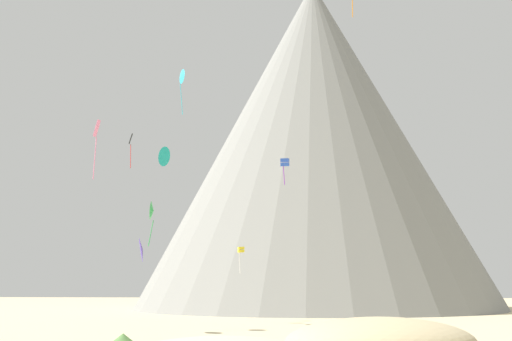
{
  "coord_description": "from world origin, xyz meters",
  "views": [
    {
      "loc": [
        4.88,
        -31.0,
        4.88
      ],
      "look_at": [
        -2.14,
        46.57,
        17.71
      ],
      "focal_mm": 47.99,
      "sensor_mm": 36.0,
      "label": 1
    }
  ],
  "objects_px": {
    "bush_near_right": "(123,340)",
    "kite_black_mid": "(131,142)",
    "kite_indigo_low": "(142,250)",
    "kite_green_low": "(152,211)",
    "kite_yellow_low": "(241,250)",
    "kite_cyan_high": "(181,77)",
    "rock_massif": "(314,151)",
    "kite_blue_mid": "(285,163)",
    "kite_teal_mid": "(163,156)",
    "kite_pink_mid": "(96,138)"
  },
  "relations": [
    {
      "from": "kite_cyan_high",
      "to": "rock_massif",
      "type": "bearing_deg",
      "value": 131.78
    },
    {
      "from": "kite_indigo_low",
      "to": "kite_yellow_low",
      "type": "bearing_deg",
      "value": -35.24
    },
    {
      "from": "kite_yellow_low",
      "to": "kite_pink_mid",
      "type": "distance_m",
      "value": 34.38
    },
    {
      "from": "kite_yellow_low",
      "to": "kite_cyan_high",
      "type": "bearing_deg",
      "value": 126.32
    },
    {
      "from": "bush_near_right",
      "to": "kite_indigo_low",
      "type": "bearing_deg",
      "value": 99.49
    },
    {
      "from": "rock_massif",
      "to": "kite_blue_mid",
      "type": "bearing_deg",
      "value": -92.23
    },
    {
      "from": "kite_green_low",
      "to": "kite_teal_mid",
      "type": "bearing_deg",
      "value": 0.31
    },
    {
      "from": "kite_blue_mid",
      "to": "kite_indigo_low",
      "type": "xyz_separation_m",
      "value": [
        -14.7,
        2.91,
        -8.23
      ]
    },
    {
      "from": "bush_near_right",
      "to": "kite_green_low",
      "type": "xyz_separation_m",
      "value": [
        -2.42,
        18.34,
        12.11
      ]
    },
    {
      "from": "kite_teal_mid",
      "to": "kite_green_low",
      "type": "relative_size",
      "value": 0.53
    },
    {
      "from": "kite_yellow_low",
      "to": "bush_near_right",
      "type": "bearing_deg",
      "value": 149.33
    },
    {
      "from": "bush_near_right",
      "to": "kite_indigo_low",
      "type": "distance_m",
      "value": 16.33
    },
    {
      "from": "kite_yellow_low",
      "to": "kite_cyan_high",
      "type": "height_order",
      "value": "kite_cyan_high"
    },
    {
      "from": "rock_massif",
      "to": "kite_green_low",
      "type": "bearing_deg",
      "value": -106.03
    },
    {
      "from": "kite_pink_mid",
      "to": "bush_near_right",
      "type": "bearing_deg",
      "value": -81.4
    },
    {
      "from": "rock_massif",
      "to": "kite_pink_mid",
      "type": "xyz_separation_m",
      "value": [
        -19.31,
        -74.2,
        -12.79
      ]
    },
    {
      "from": "rock_massif",
      "to": "kite_indigo_low",
      "type": "xyz_separation_m",
      "value": [
        -17.32,
        -64.62,
        -22.32
      ]
    },
    {
      "from": "kite_black_mid",
      "to": "kite_teal_mid",
      "type": "xyz_separation_m",
      "value": [
        4.91,
        -2.44,
        -2.4
      ]
    },
    {
      "from": "kite_black_mid",
      "to": "kite_cyan_high",
      "type": "height_order",
      "value": "kite_cyan_high"
    },
    {
      "from": "kite_cyan_high",
      "to": "kite_black_mid",
      "type": "bearing_deg",
      "value": -153.61
    },
    {
      "from": "kite_pink_mid",
      "to": "rock_massif",
      "type": "bearing_deg",
      "value": 40.65
    },
    {
      "from": "kite_black_mid",
      "to": "kite_blue_mid",
      "type": "distance_m",
      "value": 29.31
    },
    {
      "from": "rock_massif",
      "to": "kite_teal_mid",
      "type": "relative_size",
      "value": 32.31
    },
    {
      "from": "bush_near_right",
      "to": "kite_yellow_low",
      "type": "relative_size",
      "value": 0.72
    },
    {
      "from": "kite_yellow_low",
      "to": "kite_indigo_low",
      "type": "distance_m",
      "value": 23.58
    },
    {
      "from": "bush_near_right",
      "to": "kite_cyan_high",
      "type": "distance_m",
      "value": 39.35
    },
    {
      "from": "bush_near_right",
      "to": "kite_pink_mid",
      "type": "distance_m",
      "value": 18.38
    },
    {
      "from": "bush_near_right",
      "to": "kite_blue_mid",
      "type": "distance_m",
      "value": 23.1
    },
    {
      "from": "kite_yellow_low",
      "to": "kite_teal_mid",
      "type": "height_order",
      "value": "kite_teal_mid"
    },
    {
      "from": "kite_cyan_high",
      "to": "kite_pink_mid",
      "type": "distance_m",
      "value": 24.91
    },
    {
      "from": "kite_indigo_low",
      "to": "kite_green_low",
      "type": "distance_m",
      "value": 6.04
    },
    {
      "from": "kite_teal_mid",
      "to": "kite_pink_mid",
      "type": "relative_size",
      "value": 0.47
    },
    {
      "from": "kite_black_mid",
      "to": "kite_cyan_high",
      "type": "xyz_separation_m",
      "value": [
        7.49,
        -4.73,
        7.04
      ]
    },
    {
      "from": "rock_massif",
      "to": "kite_pink_mid",
      "type": "height_order",
      "value": "rock_massif"
    },
    {
      "from": "kite_cyan_high",
      "to": "kite_blue_mid",
      "type": "bearing_deg",
      "value": 10.85
    },
    {
      "from": "kite_indigo_low",
      "to": "kite_green_low",
      "type": "bearing_deg",
      "value": -15.76
    },
    {
      "from": "bush_near_right",
      "to": "kite_yellow_low",
      "type": "xyz_separation_m",
      "value": [
        5.22,
        36.5,
        8.68
      ]
    },
    {
      "from": "rock_massif",
      "to": "kite_black_mid",
      "type": "xyz_separation_m",
      "value": [
        -23.51,
        -48.0,
        -7.64
      ]
    },
    {
      "from": "kite_teal_mid",
      "to": "kite_indigo_low",
      "type": "relative_size",
      "value": 1.01
    },
    {
      "from": "kite_yellow_low",
      "to": "kite_green_low",
      "type": "xyz_separation_m",
      "value": [
        -7.64,
        -18.16,
        3.43
      ]
    },
    {
      "from": "bush_near_right",
      "to": "kite_green_low",
      "type": "relative_size",
      "value": 0.51
    },
    {
      "from": "kite_yellow_low",
      "to": "rock_massif",
      "type": "bearing_deg",
      "value": -35.49
    },
    {
      "from": "kite_yellow_low",
      "to": "kite_pink_mid",
      "type": "height_order",
      "value": "kite_pink_mid"
    },
    {
      "from": "kite_teal_mid",
      "to": "kite_indigo_low",
      "type": "bearing_deg",
      "value": 26.76
    },
    {
      "from": "rock_massif",
      "to": "kite_pink_mid",
      "type": "distance_m",
      "value": 77.73
    },
    {
      "from": "kite_yellow_low",
      "to": "kite_indigo_low",
      "type": "xyz_separation_m",
      "value": [
        -7.59,
        -22.3,
        -0.96
      ]
    },
    {
      "from": "bush_near_right",
      "to": "kite_black_mid",
      "type": "bearing_deg",
      "value": 105.53
    },
    {
      "from": "kite_black_mid",
      "to": "kite_indigo_low",
      "type": "relative_size",
      "value": 1.81
    },
    {
      "from": "kite_teal_mid",
      "to": "kite_blue_mid",
      "type": "distance_m",
      "value": 23.74
    },
    {
      "from": "rock_massif",
      "to": "kite_blue_mid",
      "type": "relative_size",
      "value": 31.59
    }
  ]
}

